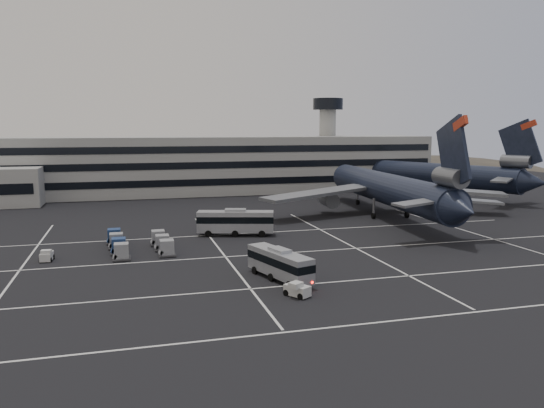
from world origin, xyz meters
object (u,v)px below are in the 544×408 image
Objects in this scene: trijet_main at (388,189)px; bus_far at (236,221)px; bus_near at (280,263)px; uld_cluster at (137,243)px; tug_a at (47,256)px.

trijet_main is 4.87× the size of bus_far.
uld_cluster is at bearing 111.26° from bus_near.
tug_a is at bearing 125.75° from bus_far.
tug_a is (-55.73, -18.28, -4.59)m from trijet_main.
uld_cluster is (-44.89, -15.54, -4.23)m from trijet_main.
bus_near is 24.60m from bus_far.
bus_near is 0.85× the size of bus_far.
trijet_main is 31.65m from bus_far.
trijet_main is at bearing -57.34° from bus_far.
trijet_main is 24.00× the size of tug_a.
trijet_main is 4.53× the size of uld_cluster.
bus_far is at bearing -158.26° from trijet_main.
tug_a is 11.18m from uld_cluster.
tug_a is at bearing 131.32° from bus_near.
bus_far is 27.21m from tug_a.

